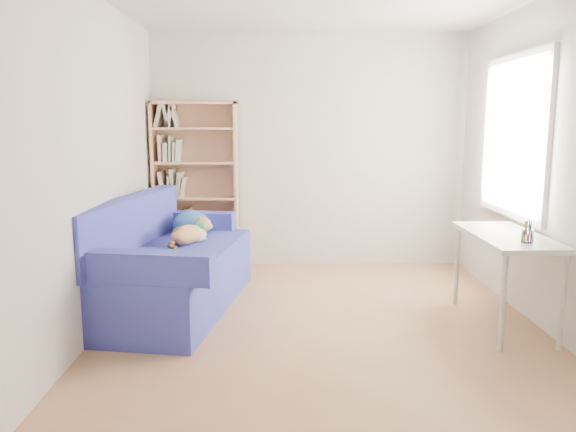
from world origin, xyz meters
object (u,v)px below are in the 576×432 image
object	(u,v)px
sofa	(169,267)
bookshelf	(196,193)
desk	(506,244)
pen_cup	(528,234)

from	to	relation	value
sofa	bookshelf	world-z (taller)	bookshelf
sofa	desk	size ratio (longest dim) A/B	1.86
bookshelf	desk	world-z (taller)	bookshelf
bookshelf	pen_cup	world-z (taller)	bookshelf
sofa	pen_cup	xyz separation A→B (m)	(2.79, -0.80, 0.44)
sofa	pen_cup	size ratio (longest dim) A/B	12.65
bookshelf	pen_cup	distance (m)	3.49
bookshelf	pen_cup	size ratio (longest dim) A/B	10.91
desk	pen_cup	size ratio (longest dim) A/B	6.80
bookshelf	desk	xyz separation A→B (m)	(2.72, -1.85, -0.18)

